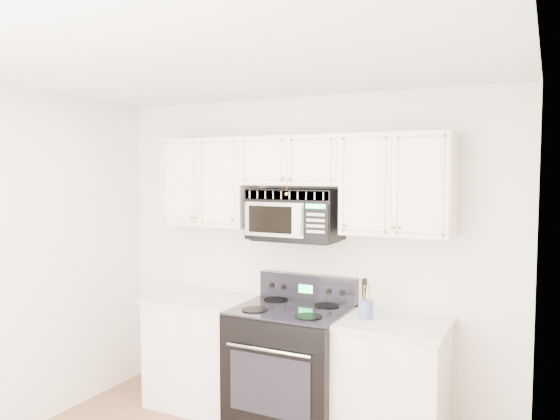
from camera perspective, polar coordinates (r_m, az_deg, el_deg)
The scene contains 9 objects.
room at distance 3.06m, azimuth -11.02°, elevation -9.06°, with size 3.51×3.51×2.61m.
base_cabinet_left at distance 4.87m, azimuth -7.99°, elevation -14.70°, with size 0.86×0.65×0.92m.
base_cabinet_right at distance 4.24m, azimuth 11.12°, elevation -17.69°, with size 0.86×0.65×0.92m.
range at distance 4.42m, azimuth 1.19°, elevation -15.88°, with size 0.85×0.77×1.14m.
upper_cabinets at distance 4.35m, azimuth 1.67°, elevation 3.31°, with size 2.44×0.37×0.75m.
microwave at distance 4.34m, azimuth 1.57°, elevation -0.44°, with size 0.73×0.41×0.40m.
utensil_crock at distance 4.08m, azimuth 8.93°, elevation -10.07°, with size 0.11×0.11×0.29m.
shaker_salt at distance 4.11m, azimuth 8.45°, elevation -10.32°, with size 0.04×0.04×0.10m.
shaker_pepper at distance 4.11m, azimuth 8.74°, elevation -10.30°, with size 0.04×0.04×0.11m.
Camera 1 is at (1.82, -2.36, 1.99)m, focal length 35.00 mm.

